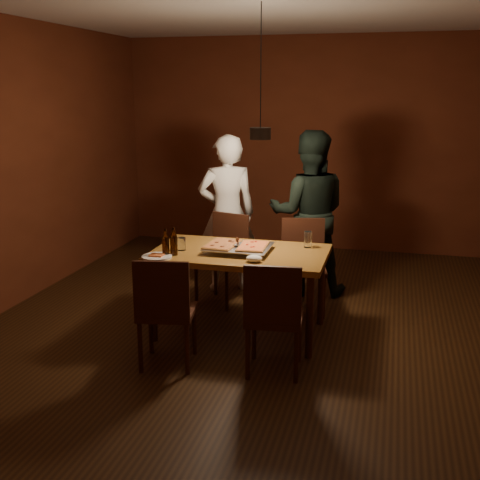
% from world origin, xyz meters
% --- Properties ---
extents(room_shell, '(6.00, 6.00, 6.00)m').
position_xyz_m(room_shell, '(0.00, 0.00, 1.40)').
color(room_shell, '#341F0E').
rests_on(room_shell, ground).
extents(dining_table, '(1.50, 0.90, 0.75)m').
position_xyz_m(dining_table, '(-0.14, -0.16, 0.68)').
color(dining_table, olive).
rests_on(dining_table, floor).
extents(chair_far_left, '(0.52, 0.52, 0.49)m').
position_xyz_m(chair_far_left, '(-0.49, 0.62, 0.54)').
color(chair_far_left, '#38190F').
rests_on(chair_far_left, floor).
extents(chair_far_right, '(0.50, 0.50, 0.49)m').
position_xyz_m(chair_far_right, '(0.31, 0.57, 0.54)').
color(chair_far_right, '#38190F').
rests_on(chair_far_right, floor).
extents(chair_near_left, '(0.49, 0.49, 0.49)m').
position_xyz_m(chair_near_left, '(-0.51, -0.99, 0.54)').
color(chair_near_left, '#38190F').
rests_on(chair_near_left, floor).
extents(chair_near_right, '(0.46, 0.46, 0.49)m').
position_xyz_m(chair_near_right, '(0.31, -0.91, 0.54)').
color(chair_near_right, '#38190F').
rests_on(chair_near_right, floor).
extents(pizza_tray, '(0.58, 0.48, 0.05)m').
position_xyz_m(pizza_tray, '(-0.15, -0.16, 0.77)').
color(pizza_tray, silver).
rests_on(pizza_tray, dining_table).
extents(pizza_meat, '(0.27, 0.40, 0.02)m').
position_xyz_m(pizza_meat, '(-0.29, -0.17, 0.81)').
color(pizza_meat, maroon).
rests_on(pizza_meat, pizza_tray).
extents(pizza_cheese, '(0.25, 0.38, 0.02)m').
position_xyz_m(pizza_cheese, '(-0.02, -0.17, 0.81)').
color(pizza_cheese, gold).
rests_on(pizza_cheese, pizza_tray).
extents(spatula, '(0.16, 0.26, 0.04)m').
position_xyz_m(spatula, '(-0.15, -0.15, 0.81)').
color(spatula, silver).
rests_on(spatula, pizza_tray).
extents(beer_bottle_a, '(0.06, 0.06, 0.23)m').
position_xyz_m(beer_bottle_a, '(-0.71, -0.45, 0.87)').
color(beer_bottle_a, black).
rests_on(beer_bottle_a, dining_table).
extents(beer_bottle_b, '(0.06, 0.06, 0.24)m').
position_xyz_m(beer_bottle_b, '(-0.65, -0.41, 0.87)').
color(beer_bottle_b, black).
rests_on(beer_bottle_b, dining_table).
extents(water_glass_left, '(0.07, 0.07, 0.11)m').
position_xyz_m(water_glass_left, '(-0.64, -0.25, 0.81)').
color(water_glass_left, silver).
rests_on(water_glass_left, dining_table).
extents(water_glass_right, '(0.07, 0.07, 0.14)m').
position_xyz_m(water_glass_right, '(0.41, 0.12, 0.82)').
color(water_glass_right, silver).
rests_on(water_glass_right, dining_table).
extents(plate_slice, '(0.25, 0.25, 0.03)m').
position_xyz_m(plate_slice, '(-0.76, -0.53, 0.76)').
color(plate_slice, white).
rests_on(plate_slice, dining_table).
extents(napkin, '(0.13, 0.10, 0.06)m').
position_xyz_m(napkin, '(0.06, -0.45, 0.78)').
color(napkin, white).
rests_on(napkin, dining_table).
extents(diner_white, '(0.72, 0.60, 1.67)m').
position_xyz_m(diner_white, '(-0.58, 0.98, 0.83)').
color(diner_white, silver).
rests_on(diner_white, floor).
extents(diner_dark, '(0.92, 0.77, 1.72)m').
position_xyz_m(diner_dark, '(0.28, 1.10, 0.86)').
color(diner_dark, black).
rests_on(diner_dark, floor).
extents(pendant_lamp, '(0.18, 0.18, 1.10)m').
position_xyz_m(pendant_lamp, '(0.00, 0.00, 1.76)').
color(pendant_lamp, black).
rests_on(pendant_lamp, ceiling).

